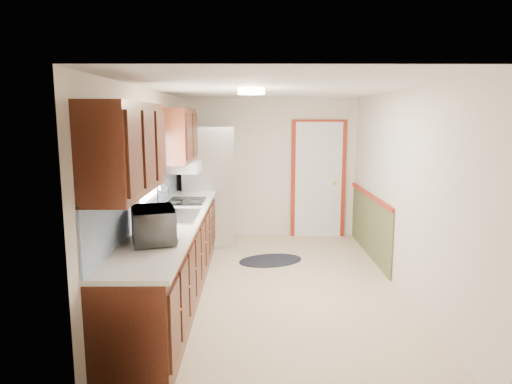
{
  "coord_description": "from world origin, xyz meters",
  "views": [
    {
      "loc": [
        -0.28,
        -5.37,
        2.08
      ],
      "look_at": [
        -0.24,
        0.28,
        1.15
      ],
      "focal_mm": 32.0,
      "sensor_mm": 36.0,
      "label": 1
    }
  ],
  "objects": [
    {
      "name": "refrigerator",
      "position": [
        -1.02,
        2.05,
        0.97
      ],
      "size": [
        0.89,
        0.85,
        1.93
      ],
      "rotation": [
        0.0,
        0.0,
        0.12
      ],
      "color": "#B7B7BC",
      "rests_on": "ground"
    },
    {
      "name": "ceiling_fixture",
      "position": [
        -0.3,
        -0.2,
        2.36
      ],
      "size": [
        0.3,
        0.3,
        0.06
      ],
      "primitive_type": "cylinder",
      "color": "#FFD88C",
      "rests_on": "room_shell"
    },
    {
      "name": "cooktop",
      "position": [
        -1.19,
        0.75,
        0.95
      ],
      "size": [
        0.49,
        0.59,
        0.02
      ],
      "primitive_type": "cube",
      "color": "black",
      "rests_on": "kitchen_run"
    },
    {
      "name": "back_wall_trim",
      "position": [
        0.99,
        2.21,
        0.89
      ],
      "size": [
        1.12,
        2.3,
        2.08
      ],
      "color": "maroon",
      "rests_on": "ground"
    },
    {
      "name": "kitchen_run",
      "position": [
        -1.24,
        -0.29,
        0.81
      ],
      "size": [
        0.63,
        4.0,
        2.2
      ],
      "color": "#3D180D",
      "rests_on": "ground"
    },
    {
      "name": "room_shell",
      "position": [
        0.0,
        0.0,
        1.2
      ],
      "size": [
        3.2,
        5.2,
        2.52
      ],
      "color": "#CDB590",
      "rests_on": "ground"
    },
    {
      "name": "rug",
      "position": [
        -0.03,
        1.05,
        0.01
      ],
      "size": [
        1.09,
        0.87,
        0.01
      ],
      "primitive_type": "ellipsoid",
      "rotation": [
        0.0,
        0.0,
        0.31
      ],
      "color": "black",
      "rests_on": "ground"
    },
    {
      "name": "microwave",
      "position": [
        -1.2,
        -1.26,
        1.13
      ],
      "size": [
        0.47,
        0.63,
        0.38
      ],
      "primitive_type": "imported",
      "rotation": [
        0.0,
        0.0,
        1.87
      ],
      "color": "white",
      "rests_on": "kitchen_run"
    }
  ]
}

